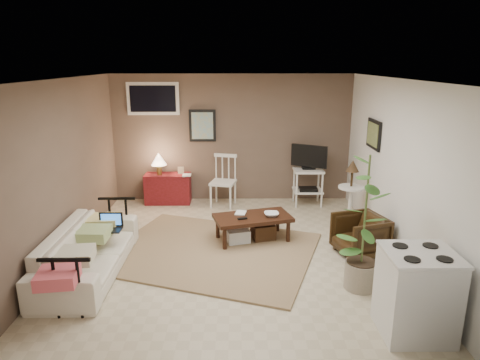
{
  "coord_description": "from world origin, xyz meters",
  "views": [
    {
      "loc": [
        0.07,
        -5.52,
        2.62
      ],
      "look_at": [
        0.13,
        0.35,
        0.98
      ],
      "focal_mm": 32.0,
      "sensor_mm": 36.0,
      "label": 1
    }
  ],
  "objects_px": {
    "spindle_chair": "(223,182)",
    "tv_stand": "(308,174)",
    "red_console": "(167,186)",
    "side_table": "(351,185)",
    "stove": "(417,293)",
    "armchair": "(360,233)",
    "sofa": "(87,244)",
    "potted_plant": "(365,219)",
    "coffee_table": "(252,226)"
  },
  "relations": [
    {
      "from": "spindle_chair",
      "to": "tv_stand",
      "type": "bearing_deg",
      "value": 1.57
    },
    {
      "from": "red_console",
      "to": "side_table",
      "type": "relative_size",
      "value": 0.89
    },
    {
      "from": "tv_stand",
      "to": "stove",
      "type": "distance_m",
      "value": 3.99
    },
    {
      "from": "armchair",
      "to": "stove",
      "type": "distance_m",
      "value": 1.8
    },
    {
      "from": "red_console",
      "to": "sofa",
      "type": "bearing_deg",
      "value": -101.52
    },
    {
      "from": "armchair",
      "to": "potted_plant",
      "type": "bearing_deg",
      "value": -32.29
    },
    {
      "from": "red_console",
      "to": "armchair",
      "type": "bearing_deg",
      "value": -37.19
    },
    {
      "from": "red_console",
      "to": "coffee_table",
      "type": "bearing_deg",
      "value": -49.75
    },
    {
      "from": "coffee_table",
      "to": "potted_plant",
      "type": "bearing_deg",
      "value": -48.21
    },
    {
      "from": "red_console",
      "to": "side_table",
      "type": "distance_m",
      "value": 3.4
    },
    {
      "from": "sofa",
      "to": "red_console",
      "type": "xyz_separation_m",
      "value": [
        0.57,
        2.8,
        -0.06
      ]
    },
    {
      "from": "potted_plant",
      "to": "stove",
      "type": "distance_m",
      "value": 1.02
    },
    {
      "from": "sofa",
      "to": "potted_plant",
      "type": "height_order",
      "value": "potted_plant"
    },
    {
      "from": "sofa",
      "to": "stove",
      "type": "relative_size",
      "value": 2.33
    },
    {
      "from": "sofa",
      "to": "armchair",
      "type": "height_order",
      "value": "sofa"
    },
    {
      "from": "coffee_table",
      "to": "red_console",
      "type": "distance_m",
      "value": 2.39
    },
    {
      "from": "side_table",
      "to": "stove",
      "type": "relative_size",
      "value": 1.25
    },
    {
      "from": "tv_stand",
      "to": "armchair",
      "type": "relative_size",
      "value": 1.8
    },
    {
      "from": "coffee_table",
      "to": "potted_plant",
      "type": "distance_m",
      "value": 1.96
    },
    {
      "from": "coffee_table",
      "to": "armchair",
      "type": "height_order",
      "value": "armchair"
    },
    {
      "from": "side_table",
      "to": "armchair",
      "type": "bearing_deg",
      "value": -97.45
    },
    {
      "from": "armchair",
      "to": "side_table",
      "type": "bearing_deg",
      "value": 155.21
    },
    {
      "from": "tv_stand",
      "to": "stove",
      "type": "height_order",
      "value": "tv_stand"
    },
    {
      "from": "stove",
      "to": "side_table",
      "type": "bearing_deg",
      "value": 87.9
    },
    {
      "from": "tv_stand",
      "to": "potted_plant",
      "type": "relative_size",
      "value": 0.69
    },
    {
      "from": "tv_stand",
      "to": "armchair",
      "type": "bearing_deg",
      "value": -80.24
    },
    {
      "from": "sofa",
      "to": "side_table",
      "type": "distance_m",
      "value": 4.09
    },
    {
      "from": "sofa",
      "to": "side_table",
      "type": "relative_size",
      "value": 1.87
    },
    {
      "from": "tv_stand",
      "to": "stove",
      "type": "relative_size",
      "value": 1.3
    },
    {
      "from": "armchair",
      "to": "potted_plant",
      "type": "distance_m",
      "value": 1.1
    },
    {
      "from": "coffee_table",
      "to": "tv_stand",
      "type": "distance_m",
      "value": 2.06
    },
    {
      "from": "coffee_table",
      "to": "potted_plant",
      "type": "height_order",
      "value": "potted_plant"
    },
    {
      "from": "coffee_table",
      "to": "sofa",
      "type": "bearing_deg",
      "value": -155.34
    },
    {
      "from": "potted_plant",
      "to": "coffee_table",
      "type": "bearing_deg",
      "value": 131.79
    },
    {
      "from": "red_console",
      "to": "stove",
      "type": "distance_m",
      "value": 5.11
    },
    {
      "from": "tv_stand",
      "to": "armchair",
      "type": "xyz_separation_m",
      "value": [
        0.37,
        -2.17,
        -0.29
      ]
    },
    {
      "from": "tv_stand",
      "to": "potted_plant",
      "type": "distance_m",
      "value": 3.1
    },
    {
      "from": "sofa",
      "to": "spindle_chair",
      "type": "bearing_deg",
      "value": -31.97
    },
    {
      "from": "armchair",
      "to": "stove",
      "type": "relative_size",
      "value": 0.72
    },
    {
      "from": "spindle_chair",
      "to": "potted_plant",
      "type": "distance_m",
      "value": 3.52
    },
    {
      "from": "red_console",
      "to": "side_table",
      "type": "xyz_separation_m",
      "value": [
        3.17,
        -1.18,
        0.34
      ]
    },
    {
      "from": "side_table",
      "to": "armchair",
      "type": "distance_m",
      "value": 1.19
    },
    {
      "from": "red_console",
      "to": "armchair",
      "type": "height_order",
      "value": "red_console"
    },
    {
      "from": "coffee_table",
      "to": "sofa",
      "type": "height_order",
      "value": "sofa"
    },
    {
      "from": "red_console",
      "to": "potted_plant",
      "type": "bearing_deg",
      "value": -49.07
    },
    {
      "from": "red_console",
      "to": "tv_stand",
      "type": "height_order",
      "value": "tv_stand"
    },
    {
      "from": "spindle_chair",
      "to": "armchair",
      "type": "height_order",
      "value": "spindle_chair"
    },
    {
      "from": "sofa",
      "to": "spindle_chair",
      "type": "distance_m",
      "value": 3.1
    },
    {
      "from": "spindle_chair",
      "to": "stove",
      "type": "xyz_separation_m",
      "value": [
        2.0,
        -3.92,
        -0.01
      ]
    },
    {
      "from": "sofa",
      "to": "tv_stand",
      "type": "xyz_separation_m",
      "value": [
        3.22,
        2.67,
        0.2
      ]
    }
  ]
}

